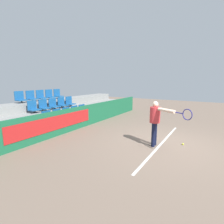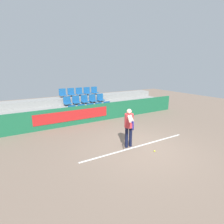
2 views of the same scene
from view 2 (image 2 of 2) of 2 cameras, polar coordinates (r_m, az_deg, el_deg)
ground_plane at (r=7.31m, az=9.25°, el=-11.55°), size 30.00×30.00×0.00m
court_baseline at (r=7.43m, az=8.36°, el=-11.03°), size 5.12×0.08×0.01m
barrier_wall at (r=10.49m, az=-5.56°, el=-0.31°), size 12.38×0.14×1.06m
bleacher_tier_front at (r=11.09m, az=-6.60°, el=-1.29°), size 11.98×0.97×0.40m
bleacher_tier_middle at (r=11.90m, az=-8.53°, el=0.73°), size 11.98×0.97×0.80m
bleacher_tier_back at (r=12.74m, az=-10.21°, el=2.48°), size 11.98×0.97×1.20m
stadium_chair_0 at (r=10.68m, az=-12.77°, el=0.31°), size 0.46×0.38×0.58m
stadium_chair_1 at (r=10.87m, az=-9.79°, el=0.70°), size 0.46×0.38×0.58m
stadium_chair_2 at (r=11.09m, az=-6.93°, el=1.07°), size 0.46×0.38×0.58m
stadium_chair_3 at (r=11.33m, az=-4.18°, el=1.43°), size 0.46×0.38×0.58m
stadium_chair_4 at (r=11.60m, az=-1.55°, el=1.76°), size 0.46×0.38×0.58m
stadium_chair_5 at (r=11.51m, az=-14.37°, el=3.26°), size 0.46×0.38×0.58m
stadium_chair_6 at (r=11.68m, az=-11.58°, el=3.57°), size 0.46×0.38×0.58m
stadium_chair_7 at (r=11.88m, az=-8.87°, el=3.87°), size 0.46×0.38×0.58m
stadium_chair_8 at (r=12.11m, az=-6.25°, el=4.16°), size 0.46×0.38×0.58m
stadium_chair_9 at (r=12.36m, az=-3.74°, el=4.42°), size 0.46×0.38×0.58m
stadium_chair_10 at (r=12.36m, az=-15.77°, el=5.80°), size 0.46×0.38×0.58m
stadium_chair_11 at (r=12.52m, az=-13.14°, el=6.07°), size 0.46×0.38×0.58m
stadium_chair_12 at (r=12.71m, az=-10.57°, el=6.32°), size 0.46×0.38×0.58m
stadium_chair_13 at (r=12.92m, az=-8.09°, el=6.54°), size 0.46×0.38×0.58m
stadium_chair_14 at (r=13.16m, az=-5.68°, el=6.75°), size 0.46×0.38×0.58m
tennis_player at (r=6.93m, az=5.59°, el=-3.93°), size 0.93×1.44×1.60m
tennis_ball at (r=7.12m, az=13.72°, el=-12.26°), size 0.07×0.07×0.07m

